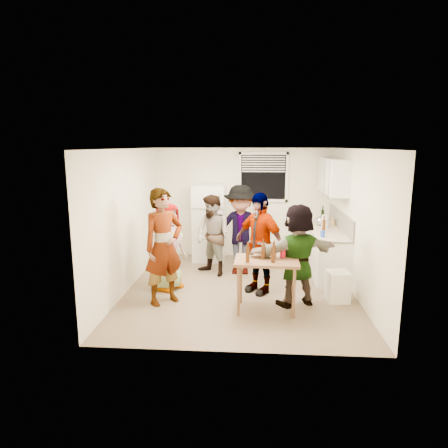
# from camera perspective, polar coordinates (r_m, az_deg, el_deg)

# --- Properties ---
(room) EXTENTS (4.00, 4.50, 2.50)m
(room) POSITION_cam_1_polar(r_m,az_deg,el_deg) (7.32, 2.23, -9.26)
(room) COLOR white
(room) RESTS_ON ground
(window) EXTENTS (1.12, 0.10, 1.06)m
(window) POSITION_cam_1_polar(r_m,az_deg,el_deg) (9.10, 5.63, 6.68)
(window) COLOR white
(window) RESTS_ON room
(refrigerator) EXTENTS (0.70, 0.70, 1.70)m
(refrigerator) POSITION_cam_1_polar(r_m,az_deg,el_deg) (8.95, -2.14, 0.19)
(refrigerator) COLOR white
(refrigerator) RESTS_ON ground
(counter_lower) EXTENTS (0.60, 2.20, 0.86)m
(counter_lower) POSITION_cam_1_polar(r_m,az_deg,el_deg) (8.42, 14.18, -3.80)
(counter_lower) COLOR white
(counter_lower) RESTS_ON ground
(countertop) EXTENTS (0.64, 2.22, 0.04)m
(countertop) POSITION_cam_1_polar(r_m,az_deg,el_deg) (8.32, 14.33, -0.80)
(countertop) COLOR beige
(countertop) RESTS_ON counter_lower
(backsplash) EXTENTS (0.03, 2.20, 0.36)m
(backsplash) POSITION_cam_1_polar(r_m,az_deg,el_deg) (8.33, 16.32, 0.52)
(backsplash) COLOR #AEAAA1
(backsplash) RESTS_ON countertop
(upper_cabinets) EXTENTS (0.34, 1.60, 0.70)m
(upper_cabinets) POSITION_cam_1_polar(r_m,az_deg,el_deg) (8.39, 15.32, 6.64)
(upper_cabinets) COLOR white
(upper_cabinets) RESTS_ON room
(kettle) EXTENTS (0.28, 0.25, 0.21)m
(kettle) POSITION_cam_1_polar(r_m,az_deg,el_deg) (8.65, 13.60, -0.18)
(kettle) COLOR silver
(kettle) RESTS_ON countertop
(paper_towel) EXTENTS (0.13, 0.13, 0.27)m
(paper_towel) POSITION_cam_1_polar(r_m,az_deg,el_deg) (8.36, 14.14, -0.59)
(paper_towel) COLOR white
(paper_towel) RESTS_ON countertop
(wine_bottle) EXTENTS (0.07, 0.07, 0.27)m
(wine_bottle) POSITION_cam_1_polar(r_m,az_deg,el_deg) (9.02, 13.85, 0.28)
(wine_bottle) COLOR black
(wine_bottle) RESTS_ON countertop
(beer_bottle_counter) EXTENTS (0.06, 0.06, 0.24)m
(beer_bottle_counter) POSITION_cam_1_polar(r_m,az_deg,el_deg) (7.99, 14.02, -1.12)
(beer_bottle_counter) COLOR #47230C
(beer_bottle_counter) RESTS_ON countertop
(blue_cup) EXTENTS (0.09, 0.09, 0.12)m
(blue_cup) POSITION_cam_1_polar(r_m,az_deg,el_deg) (7.55, 13.91, -1.82)
(blue_cup) COLOR blue
(blue_cup) RESTS_ON countertop
(picture_frame) EXTENTS (0.02, 0.18, 0.15)m
(picture_frame) POSITION_cam_1_polar(r_m,az_deg,el_deg) (8.74, 15.31, 0.37)
(picture_frame) COLOR #EBBC5B
(picture_frame) RESTS_ON countertop
(trash_bin) EXTENTS (0.38, 0.38, 0.51)m
(trash_bin) POSITION_cam_1_polar(r_m,az_deg,el_deg) (6.96, 15.93, -8.62)
(trash_bin) COLOR white
(trash_bin) RESTS_ON ground
(serving_table) EXTENTS (1.00, 0.69, 0.83)m
(serving_table) POSITION_cam_1_polar(r_m,az_deg,el_deg) (6.48, 5.96, -12.11)
(serving_table) COLOR brown
(serving_table) RESTS_ON ground
(beer_bottle_table) EXTENTS (0.06, 0.06, 0.22)m
(beer_bottle_table) POSITION_cam_1_polar(r_m,az_deg,el_deg) (6.23, 7.16, -5.03)
(beer_bottle_table) COLOR #47230C
(beer_bottle_table) RESTS_ON serving_table
(red_cup) EXTENTS (0.09, 0.09, 0.12)m
(red_cup) POSITION_cam_1_polar(r_m,az_deg,el_deg) (6.36, 8.39, -4.71)
(red_cup) COLOR red
(red_cup) RESTS_ON serving_table
(guest_grey) EXTENTS (1.75, 1.47, 0.50)m
(guest_grey) POSITION_cam_1_polar(r_m,az_deg,el_deg) (7.42, -7.88, -9.09)
(guest_grey) COLOR #9B9B9B
(guest_grey) RESTS_ON ground
(guest_stripe) EXTENTS (1.80, 1.86, 0.45)m
(guest_stripe) POSITION_cam_1_polar(r_m,az_deg,el_deg) (6.82, -8.38, -10.98)
(guest_stripe) COLOR #141933
(guest_stripe) RESTS_ON ground
(guest_back_left) EXTENTS (1.62, 1.74, 0.61)m
(guest_back_left) POSITION_cam_1_polar(r_m,az_deg,el_deg) (8.11, -1.58, -7.20)
(guest_back_left) COLOR brown
(guest_back_left) RESTS_ON ground
(guest_back_right) EXTENTS (1.23, 1.84, 0.67)m
(guest_back_right) POSITION_cam_1_polar(r_m,az_deg,el_deg) (8.20, 2.32, -6.99)
(guest_back_right) COLOR #434348
(guest_back_right) RESTS_ON ground
(guest_black) EXTENTS (1.94, 2.02, 0.43)m
(guest_black) POSITION_cam_1_polar(r_m,az_deg,el_deg) (7.23, 4.92, -9.58)
(guest_black) COLOR black
(guest_black) RESTS_ON ground
(guest_orange) EXTENTS (2.08, 2.14, 0.49)m
(guest_orange) POSITION_cam_1_polar(r_m,az_deg,el_deg) (6.77, 10.19, -11.20)
(guest_orange) COLOR #E89D46
(guest_orange) RESTS_ON ground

